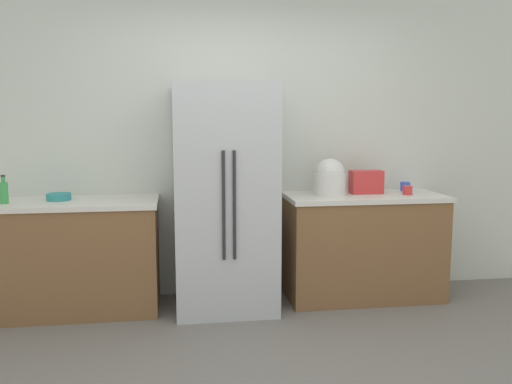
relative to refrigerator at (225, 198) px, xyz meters
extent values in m
plane|color=slate|center=(0.20, -1.35, -0.91)|extent=(11.14, 11.14, 0.00)
cube|color=silver|center=(0.20, 0.43, 0.59)|extent=(5.57, 0.10, 3.00)
cube|color=brown|center=(-1.33, 0.07, -0.48)|extent=(1.56, 0.60, 0.86)
cube|color=silver|center=(-1.33, 0.07, -0.02)|extent=(1.59, 0.63, 0.04)
cube|color=brown|center=(1.20, 0.07, -0.48)|extent=(1.31, 0.60, 0.86)
cube|color=silver|center=(1.20, 0.07, -0.02)|extent=(1.34, 0.63, 0.04)
cube|color=#B7BABF|center=(0.00, 0.00, 0.00)|extent=(0.80, 0.72, 1.81)
cylinder|color=#262628|center=(-0.04, -0.37, 0.00)|extent=(0.02, 0.02, 0.82)
cylinder|color=#262628|center=(0.04, -0.37, 0.00)|extent=(0.02, 0.02, 0.82)
cube|color=red|center=(1.24, 0.13, 0.10)|extent=(0.27, 0.15, 0.20)
cylinder|color=silver|center=(0.90, 0.09, 0.09)|extent=(0.28, 0.28, 0.18)
sphere|color=silver|center=(0.90, 0.09, 0.18)|extent=(0.25, 0.25, 0.25)
cylinder|color=green|center=(-1.68, -0.01, 0.08)|extent=(0.06, 0.06, 0.16)
cylinder|color=green|center=(-1.68, -0.01, 0.18)|extent=(0.03, 0.03, 0.04)
cylinder|color=#333338|center=(-1.68, -0.01, 0.21)|extent=(0.03, 0.03, 0.02)
cylinder|color=red|center=(1.56, 0.01, 0.03)|extent=(0.08, 0.08, 0.07)
cylinder|color=blue|center=(1.64, 0.23, 0.04)|extent=(0.09, 0.09, 0.08)
cylinder|color=teal|center=(-1.31, 0.12, 0.02)|extent=(0.19, 0.19, 0.05)
camera|label=1|loc=(-0.37, -4.24, 0.64)|focal=37.41mm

